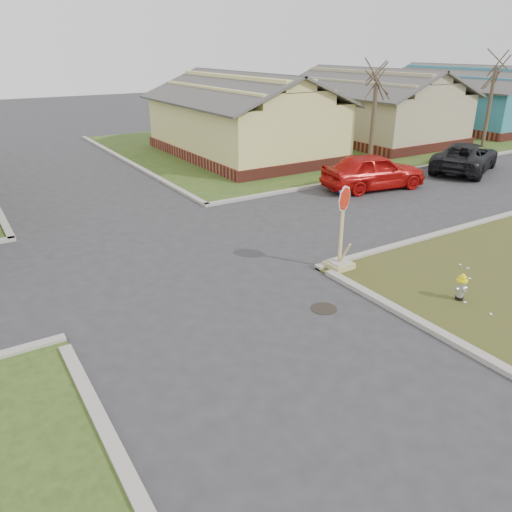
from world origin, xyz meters
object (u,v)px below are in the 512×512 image
fire_hydrant (461,286)px  stop_sign (340,251)px  dark_pickup (465,157)px  red_sedan (374,171)px

fire_hydrant → stop_sign: stop_sign is taller
dark_pickup → red_sedan: bearing=66.1°
fire_hydrant → red_sedan: (5.81, 9.05, 0.36)m
fire_hydrant → red_sedan: red_sedan is taller
fire_hydrant → stop_sign: bearing=127.5°
stop_sign → dark_pickup: stop_sign is taller
red_sedan → dark_pickup: bearing=-80.2°
red_sedan → dark_pickup: red_sedan is taller
stop_sign → red_sedan: bearing=38.6°
stop_sign → red_sedan: stop_sign is taller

